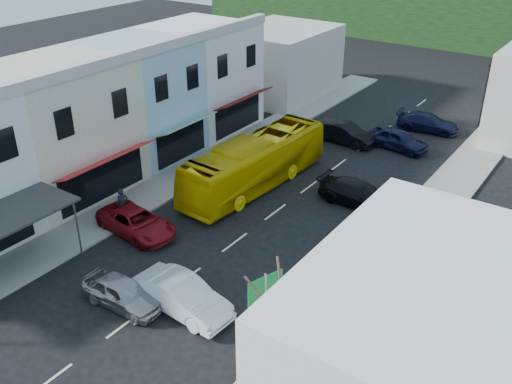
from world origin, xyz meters
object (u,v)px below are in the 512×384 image
at_px(car_red, 136,222).
at_px(car_white, 182,298).
at_px(car_silver, 123,292).
at_px(direction_sign, 265,312).
at_px(bus, 255,164).
at_px(traffic_signal, 485,93).
at_px(pedestrian_left, 123,205).
at_px(street_tree, 286,327).

bearing_deg(car_red, car_white, -113.26).
relative_size(car_silver, car_white, 1.00).
relative_size(car_silver, direction_sign, 1.19).
bearing_deg(bus, car_silver, -78.43).
xyz_separation_m(car_red, direction_sign, (10.80, -3.40, 1.15)).
height_order(car_silver, direction_sign, direction_sign).
relative_size(bus, traffic_signal, 2.13).
xyz_separation_m(bus, direction_sign, (8.72, -11.80, 0.30)).
bearing_deg(direction_sign, bus, 145.46).
relative_size(pedestrian_left, direction_sign, 0.46).
height_order(car_red, direction_sign, direction_sign).
distance_m(car_silver, pedestrian_left, 7.76).
distance_m(bus, car_white, 12.75).
bearing_deg(street_tree, car_silver, 178.02).
distance_m(car_white, direction_sign, 4.49).
xyz_separation_m(car_white, pedestrian_left, (-8.08, 4.11, 0.30)).
relative_size(car_red, direction_sign, 1.24).
xyz_separation_m(car_silver, pedestrian_left, (-5.60, 5.36, 0.30)).
height_order(street_tree, traffic_signal, street_tree).
xyz_separation_m(car_red, traffic_signal, (10.80, 27.51, 2.02)).
bearing_deg(direction_sign, traffic_signal, 109.02).
bearing_deg(pedestrian_left, bus, -4.46).
bearing_deg(street_tree, traffic_signal, 93.51).
distance_m(car_white, pedestrian_left, 9.07).
height_order(car_silver, traffic_signal, traffic_signal).
height_order(bus, traffic_signal, traffic_signal).
bearing_deg(street_tree, bus, 128.43).
bearing_deg(street_tree, direction_sign, 139.62).
distance_m(pedestrian_left, traffic_signal, 29.72).
height_order(car_silver, car_white, same).
distance_m(bus, street_tree, 17.33).
height_order(pedestrian_left, traffic_signal, traffic_signal).
relative_size(bus, direction_sign, 3.13).
xyz_separation_m(bus, traffic_signal, (8.72, 19.11, 1.17)).
bearing_deg(bus, car_red, -100.56).
bearing_deg(car_red, traffic_signal, -15.94).
relative_size(bus, car_silver, 2.64).
bearing_deg(car_silver, car_white, -65.13).
bearing_deg(car_white, pedestrian_left, 66.89).
bearing_deg(car_silver, bus, 6.25).
xyz_separation_m(car_red, pedestrian_left, (-1.61, 0.56, 0.30)).
height_order(car_white, direction_sign, direction_sign).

